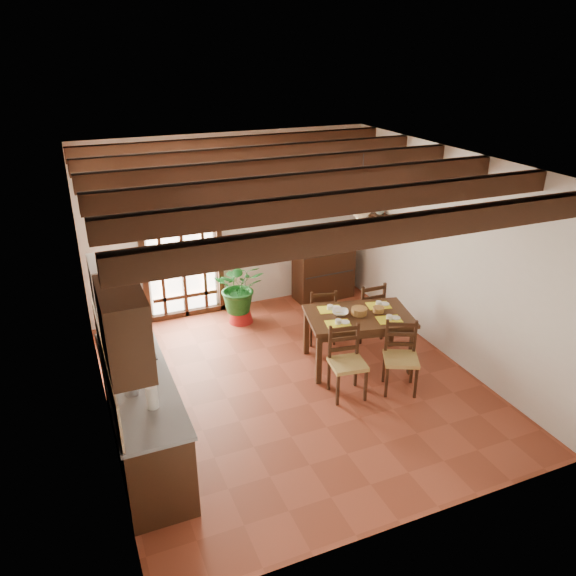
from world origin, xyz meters
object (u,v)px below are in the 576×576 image
chair_far_right (366,320)px  crt_tv (325,240)px  sideboard (323,274)px  potted_plant (240,288)px  pendant_lamp (361,213)px  chair_near_left (347,375)px  chair_far_left (321,324)px  dining_table (359,321)px  kitchen_counter (142,415)px  chair_near_right (400,370)px

chair_far_right → crt_tv: size_ratio=2.25×
sideboard → potted_plant: (-1.58, -0.34, 0.15)m
chair_far_right → sideboard: chair_far_right is taller
chair_far_right → pendant_lamp: pendant_lamp is taller
chair_far_right → potted_plant: 1.96m
chair_near_left → chair_far_left: bearing=85.5°
dining_table → potted_plant: (-1.06, 1.77, -0.07)m
kitchen_counter → pendant_lamp: 3.45m
dining_table → chair_far_right: bearing=63.7°
chair_far_left → potted_plant: bearing=-34.7°
dining_table → pendant_lamp: 1.44m
kitchen_counter → dining_table: (2.94, 0.72, 0.17)m
dining_table → sideboard: size_ratio=1.54×
potted_plant → chair_far_right: bearing=-37.3°
crt_tv → potted_plant: (-1.58, -0.33, -0.45)m
sideboard → potted_plant: size_ratio=0.46×
dining_table → chair_far_left: bearing=116.1°
crt_tv → pendant_lamp: (-0.52, -2.00, 1.06)m
chair_near_right → crt_tv: size_ratio=2.23×
potted_plant → chair_far_left: bearing=-49.4°
chair_near_right → sideboard: chair_near_right is taller
chair_far_left → kitchen_counter: bearing=42.6°
sideboard → chair_far_left: bearing=-120.0°
kitchen_counter → dining_table: kitchen_counter is taller
potted_plant → pendant_lamp: (1.06, -1.67, 1.51)m
pendant_lamp → crt_tv: bearing=75.3°
crt_tv → pendant_lamp: 2.32m
chair_near_right → potted_plant: 2.83m
chair_far_right → potted_plant: size_ratio=0.42×
kitchen_counter → chair_near_right: kitchen_counter is taller
chair_near_right → chair_far_right: size_ratio=0.99×
chair_far_left → chair_far_right: 0.68m
chair_near_left → crt_tv: bearing=77.7°
chair_far_right → pendant_lamp: (-0.48, -0.50, 1.80)m
chair_near_left → potted_plant: 2.46m
dining_table → chair_far_left: size_ratio=1.77×
chair_far_left → chair_far_right: chair_far_right is taller
crt_tv → kitchen_counter: bearing=-141.4°
kitchen_counter → pendant_lamp: (2.94, 0.82, 1.60)m
chair_far_left → crt_tv: 1.70m
chair_near_right → chair_far_left: bearing=129.8°
chair_near_right → potted_plant: size_ratio=0.41×
sideboard → crt_tv: 0.61m
chair_near_left → pendant_lamp: 1.99m
chair_far_right → sideboard: bearing=-92.0°
kitchen_counter → chair_far_right: kitchen_counter is taller
dining_table → chair_far_right: 0.85m
kitchen_counter → pendant_lamp: pendant_lamp is taller
chair_near_right → potted_plant: bearing=142.4°
chair_near_right → chair_near_left: bearing=-166.4°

